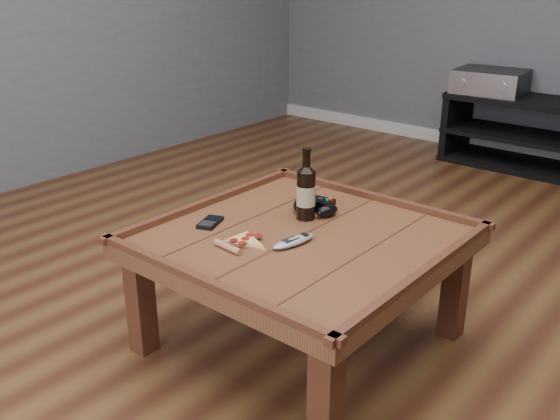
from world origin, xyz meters
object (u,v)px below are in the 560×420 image
Objects in this scene: coffee_table at (302,250)px; remote_control at (294,241)px; av_receiver at (490,81)px; pizza_slice at (243,242)px; beer_bottle at (306,191)px; smartphone at (210,222)px; game_controller at (316,206)px; media_console at (548,138)px.

coffee_table is 5.49× the size of remote_control.
remote_control is 2.87m from av_receiver.
av_receiver reaches higher than pizza_slice.
beer_bottle is at bearing 90.31° from pizza_slice.
av_receiver is (-0.12, 2.88, 0.12)m from smartphone.
coffee_table is at bearing 118.09° from remote_control.
remote_control is at bearing -74.35° from game_controller.
smartphone is at bearing -130.58° from game_controller.
game_controller reaches higher than media_console.
beer_bottle reaches higher than media_console.
pizza_slice is (-0.02, -0.40, -0.02)m from game_controller.
beer_bottle is 2.11× the size of smartphone.
smartphone is at bearing 171.63° from pizza_slice.
beer_bottle reaches higher than av_receiver.
game_controller is at bearing 123.16° from remote_control.
beer_bottle is at bearing -91.95° from media_console.
remote_control is (0.36, 0.06, 0.01)m from smartphone.
media_console is 6.82× the size of game_controller.
pizza_slice is 1.23× the size of remote_control.
beer_bottle is 0.38m from smartphone.
pizza_slice reaches higher than smartphone.
media_console is at bearing 90.00° from coffee_table.
media_console is 0.56m from av_receiver.
coffee_table is 0.11m from remote_control.
game_controller is 0.32m from remote_control.
game_controller is 1.09× the size of remote_control.
coffee_table is at bearing 63.79° from pizza_slice.
coffee_table is 0.74× the size of media_console.
av_receiver is at bearing 70.83° from smartphone.
av_receiver is at bearing 101.24° from pizza_slice.
smartphone is (-0.33, -2.89, 0.21)m from media_console.
coffee_table is at bearing -56.88° from beer_bottle.
beer_bottle is at bearing -87.15° from av_receiver.
media_console is 2.80× the size of av_receiver.
coffee_table reaches higher than pizza_slice.
beer_bottle reaches higher than remote_control.
beer_bottle is at bearing -90.12° from game_controller.
av_receiver is (-0.45, 2.74, 0.19)m from coffee_table.
game_controller is at bearing 35.28° from smartphone.
pizza_slice is (-0.11, -2.94, 0.21)m from media_console.
beer_bottle is 1.48× the size of remote_control.
game_controller is 0.42m from smartphone.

